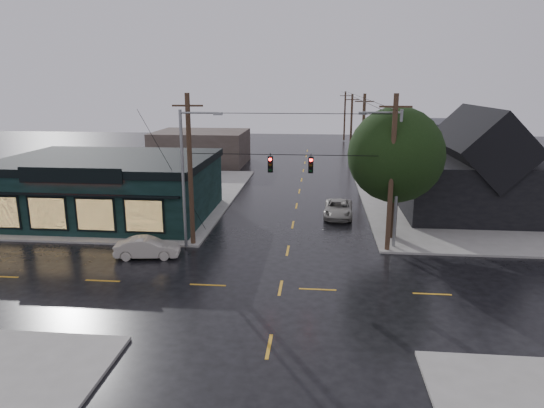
# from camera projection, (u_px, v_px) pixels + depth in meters

# --- Properties ---
(ground_plane) EXTENTS (160.00, 160.00, 0.00)m
(ground_plane) POSITION_uv_depth(u_px,v_px,m) (280.00, 288.00, 26.17)
(ground_plane) COLOR black
(sidewalk_nw) EXTENTS (28.00, 28.00, 0.15)m
(sidewalk_nw) POSITION_uv_depth(u_px,v_px,m) (93.00, 195.00, 47.34)
(sidewalk_nw) COLOR gray
(sidewalk_nw) RESTS_ON ground
(sidewalk_ne) EXTENTS (28.00, 28.00, 0.15)m
(sidewalk_ne) POSITION_uv_depth(u_px,v_px,m) (520.00, 205.00, 43.57)
(sidewalk_ne) COLOR gray
(sidewalk_ne) RESTS_ON ground
(pizza_shop) EXTENTS (16.30, 12.34, 4.90)m
(pizza_shop) POSITION_uv_depth(u_px,v_px,m) (110.00, 186.00, 39.45)
(pizza_shop) COLOR black
(pizza_shop) RESTS_ON ground
(ne_building) EXTENTS (12.60, 11.60, 8.75)m
(ne_building) POSITION_uv_depth(u_px,v_px,m) (478.00, 161.00, 40.07)
(ne_building) COLOR black
(ne_building) RESTS_ON ground
(corner_tree) EXTENTS (6.55, 6.55, 9.12)m
(corner_tree) POSITION_uv_depth(u_px,v_px,m) (396.00, 155.00, 33.02)
(corner_tree) COLOR black
(corner_tree) RESTS_ON ground
(utility_pole_nw) EXTENTS (2.00, 0.32, 10.15)m
(utility_pole_nw) POSITION_uv_depth(u_px,v_px,m) (193.00, 245.00, 33.06)
(utility_pole_nw) COLOR #362318
(utility_pole_nw) RESTS_ON ground
(utility_pole_ne) EXTENTS (2.00, 0.32, 10.15)m
(utility_pole_ne) POSITION_uv_depth(u_px,v_px,m) (387.00, 251.00, 31.83)
(utility_pole_ne) COLOR #362318
(utility_pole_ne) RESTS_ON ground
(utility_pole_far_a) EXTENTS (2.00, 0.32, 9.65)m
(utility_pole_far_a) POSITION_uv_depth(u_px,v_px,m) (361.00, 185.00, 52.58)
(utility_pole_far_a) COLOR #362318
(utility_pole_far_a) RESTS_ON ground
(utility_pole_far_b) EXTENTS (2.00, 0.32, 9.15)m
(utility_pole_far_b) POSITION_uv_depth(u_px,v_px,m) (350.00, 157.00, 71.88)
(utility_pole_far_b) COLOR #362318
(utility_pole_far_b) RESTS_ON ground
(utility_pole_far_c) EXTENTS (2.00, 0.32, 9.15)m
(utility_pole_far_c) POSITION_uv_depth(u_px,v_px,m) (344.00, 141.00, 91.18)
(utility_pole_far_c) COLOR #362318
(utility_pole_far_c) RESTS_ON ground
(span_signal_assembly) EXTENTS (13.00, 0.48, 1.23)m
(span_signal_assembly) POSITION_uv_depth(u_px,v_px,m) (290.00, 164.00, 31.04)
(span_signal_assembly) COLOR black
(span_signal_assembly) RESTS_ON ground
(streetlight_nw) EXTENTS (5.40, 0.30, 9.15)m
(streetlight_nw) POSITION_uv_depth(u_px,v_px,m) (186.00, 248.00, 32.41)
(streetlight_nw) COLOR gray
(streetlight_nw) RESTS_ON ground
(streetlight_ne) EXTENTS (5.40, 0.30, 9.15)m
(streetlight_ne) POSITION_uv_depth(u_px,v_px,m) (393.00, 248.00, 32.46)
(streetlight_ne) COLOR gray
(streetlight_ne) RESTS_ON ground
(bg_building_west) EXTENTS (12.00, 10.00, 4.40)m
(bg_building_west) POSITION_uv_depth(u_px,v_px,m) (201.00, 147.00, 65.55)
(bg_building_west) COLOR #3D332C
(bg_building_west) RESTS_ON ground
(bg_building_east) EXTENTS (14.00, 12.00, 5.60)m
(bg_building_east) POSITION_uv_depth(u_px,v_px,m) (421.00, 141.00, 67.41)
(bg_building_east) COLOR #28282E
(bg_building_east) RESTS_ON ground
(sedan_cream) EXTENTS (4.15, 1.95, 1.31)m
(sedan_cream) POSITION_uv_depth(u_px,v_px,m) (147.00, 248.00, 30.55)
(sedan_cream) COLOR #B3AC9D
(sedan_cream) RESTS_ON ground
(suv_silver) EXTENTS (2.54, 5.04, 1.37)m
(suv_silver) POSITION_uv_depth(u_px,v_px,m) (338.00, 209.00, 39.84)
(suv_silver) COLOR #A09E94
(suv_silver) RESTS_ON ground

